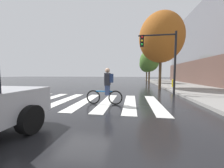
{
  "coord_description": "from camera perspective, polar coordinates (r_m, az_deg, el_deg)",
  "views": [
    {
      "loc": [
        2.44,
        -6.25,
        1.41
      ],
      "look_at": [
        1.25,
        1.27,
        0.82
      ],
      "focal_mm": 20.45,
      "sensor_mm": 36.0,
      "label": 1
    }
  ],
  "objects": [
    {
      "name": "street_tree_near",
      "position": [
        13.08,
        21.08,
        18.75
      ],
      "size": [
        3.92,
        3.92,
        6.97
      ],
      "color": "#4C3823",
      "rests_on": "ground"
    },
    {
      "name": "street_tree_mid",
      "position": [
        19.72,
        16.39,
        9.95
      ],
      "size": [
        2.8,
        2.8,
        4.99
      ],
      "color": "#4C3823",
      "rests_on": "ground"
    },
    {
      "name": "traffic_light_near",
      "position": [
        9.36,
        21.51,
        13.04
      ],
      "size": [
        2.47,
        0.28,
        4.2
      ],
      "color": "black",
      "rests_on": "ground"
    },
    {
      "name": "cyclist",
      "position": [
        5.9,
        -2.33,
        -1.1
      ],
      "size": [
        1.71,
        0.37,
        1.69
      ],
      "color": "black",
      "rests_on": "ground"
    },
    {
      "name": "street_tree_far",
      "position": [
        25.96,
        15.29,
        8.7
      ],
      "size": [
        2.84,
        2.84,
        5.05
      ],
      "color": "#4C3823",
      "rests_on": "ground"
    },
    {
      "name": "fire_hydrant",
      "position": [
        13.81,
        25.59,
        0.35
      ],
      "size": [
        0.33,
        0.22,
        0.78
      ],
      "color": "gold",
      "rests_on": "sidewalk"
    },
    {
      "name": "ground_plane",
      "position": [
        6.85,
        -12.18,
        -7.56
      ],
      "size": [
        120.0,
        120.0,
        0.0
      ],
      "primitive_type": "plane",
      "color": "black"
    },
    {
      "name": "crosswalk_stripes",
      "position": [
        6.84,
        -12.0,
        -7.52
      ],
      "size": [
        7.53,
        4.1,
        0.01
      ],
      "color": "silver",
      "rests_on": "ground"
    }
  ]
}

